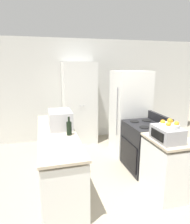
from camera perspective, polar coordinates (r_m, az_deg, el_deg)
ground_plane at (r=2.94m, az=10.57°, el=-28.91°), size 14.00×14.00×0.00m
wall_back at (r=5.32m, az=-4.27°, el=6.22°), size 7.00×0.06×2.60m
counter_left at (r=3.52m, az=-10.58°, el=-12.62°), size 0.60×2.28×0.90m
counter_right at (r=3.37m, az=20.09°, el=-14.52°), size 0.60×0.72×0.90m
pantry_cabinet at (r=5.03m, az=-4.42°, el=2.47°), size 0.81×0.58×2.02m
stove at (r=3.96m, az=13.87°, el=-9.42°), size 0.66×0.78×1.06m
refrigerator at (r=4.49m, az=9.88°, el=-0.27°), size 0.75×0.69×1.84m
microwave at (r=3.47m, az=-9.89°, el=-2.11°), size 0.38×0.51×0.31m
wine_bottle at (r=3.12m, az=-7.41°, el=-4.56°), size 0.08×0.08×0.29m
toaster_oven at (r=3.04m, az=19.90°, el=-5.92°), size 0.33×0.44×0.21m
fruit_bowl at (r=2.99m, az=20.48°, el=-3.38°), size 0.27×0.27×0.13m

